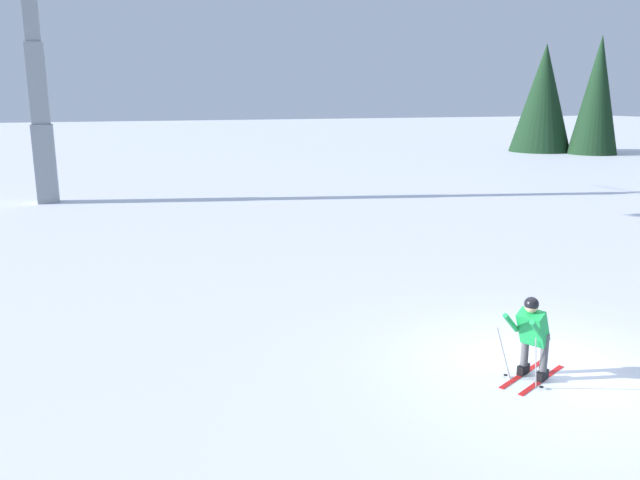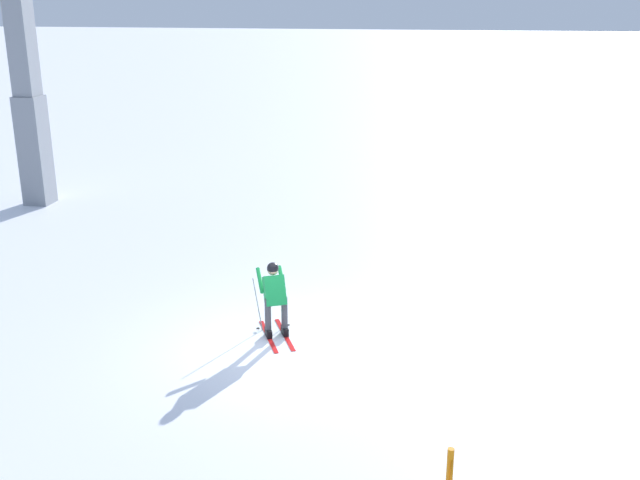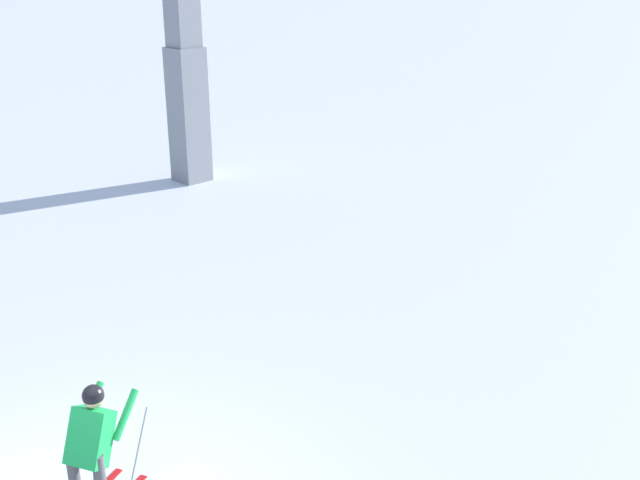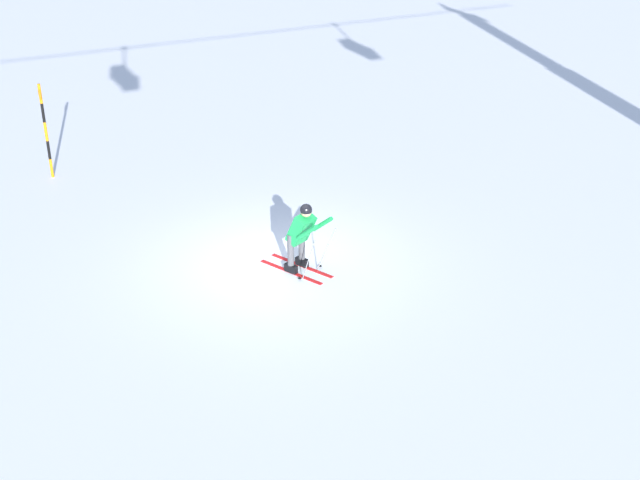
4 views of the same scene
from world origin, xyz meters
TOP-DOWN VIEW (x-y plane):
  - ground_plane at (0.00, 0.00)m, footprint 260.00×260.00m
  - skier_carving_main at (-0.30, 0.55)m, footprint 1.16×1.63m
  - lift_tower_near at (-10.30, 9.08)m, footprint 0.82×3.07m

SIDE VIEW (x-z plane):
  - ground_plane at x=0.00m, z-range 0.00..0.00m
  - skier_carving_main at x=-0.30m, z-range 0.05..1.69m
  - lift_tower_near at x=-10.30m, z-range -0.95..10.29m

